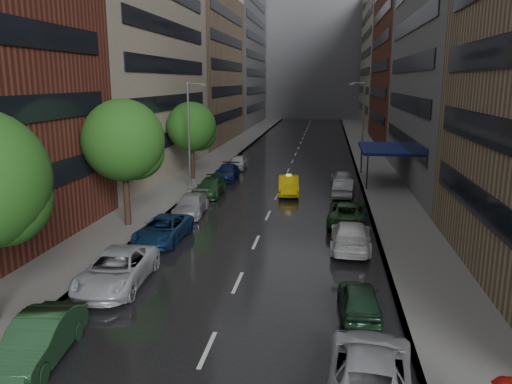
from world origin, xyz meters
TOP-DOWN VIEW (x-y plane):
  - road at (0.00, 50.00)m, footprint 14.00×140.00m
  - sidewalk_left at (-9.00, 50.00)m, footprint 4.00×140.00m
  - sidewalk_right at (9.00, 50.00)m, footprint 4.00×140.00m
  - buildings_left at (-15.00, 58.79)m, footprint 8.00×108.00m
  - buildings_right at (15.00, 56.70)m, footprint 8.05×109.10m
  - building_far at (0.00, 118.00)m, footprint 40.00×14.00m
  - tree_mid at (-8.60, 17.98)m, footprint 5.12×5.12m
  - tree_far at (-8.60, 33.78)m, footprint 4.60×4.60m
  - taxi at (0.89, 28.90)m, footprint 2.06×4.80m
  - parked_cars_left at (-5.40, 19.70)m, footprint 2.91×42.29m
  - parked_cars_right at (5.40, 16.60)m, footprint 3.01×36.06m
  - street_lamp_left at (-7.72, 30.00)m, footprint 1.74×0.22m
  - street_lamp_right at (7.72, 45.00)m, footprint 1.74×0.22m
  - awning at (8.98, 35.00)m, footprint 4.00×8.00m

SIDE VIEW (x-z plane):
  - road at x=0.00m, z-range 0.00..0.01m
  - sidewalk_left at x=-9.00m, z-range 0.00..0.15m
  - sidewalk_right at x=9.00m, z-range 0.00..0.15m
  - parked_cars_left at x=-5.40m, z-range -0.06..1.53m
  - parked_cars_right at x=5.40m, z-range -0.04..1.52m
  - taxi at x=0.89m, z-range 0.00..1.54m
  - awning at x=8.98m, z-range 1.57..4.70m
  - street_lamp_left at x=-7.72m, z-range 0.39..9.39m
  - street_lamp_right at x=7.72m, z-range 0.39..9.39m
  - tree_far at x=-8.60m, z-range 1.35..8.67m
  - tree_mid at x=-8.60m, z-range 1.50..9.66m
  - buildings_right at x=15.00m, z-range -2.97..33.03m
  - buildings_left at x=-15.00m, z-range -3.01..34.99m
  - building_far at x=0.00m, z-range 0.00..32.00m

